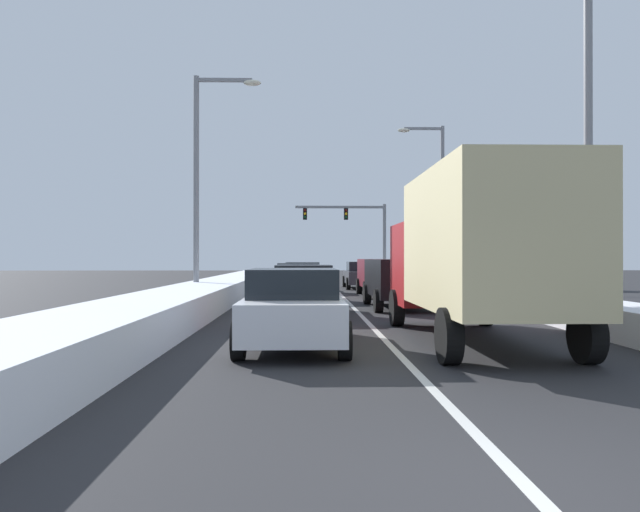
{
  "coord_description": "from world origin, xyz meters",
  "views": [
    {
      "loc": [
        -1.66,
        -4.09,
        1.72
      ],
      "look_at": [
        -0.83,
        29.47,
        1.83
      ],
      "focal_mm": 33.02,
      "sensor_mm": 36.0,
      "label": 1
    }
  ],
  "objects_px": {
    "suv_black_right_lane_second": "(400,278)",
    "sedan_charcoal_right_lane_fourth": "(362,275)",
    "sedan_tan_center_lane_second": "(304,290)",
    "sedan_silver_center_lane_third": "(299,281)",
    "street_lamp_left_mid": "(205,168)",
    "sedan_green_center_lane_fourth": "(303,277)",
    "sedan_white_center_lane_nearest": "(294,307)",
    "roadside_sign_right": "(479,221)",
    "street_lamp_right_near": "(576,120)",
    "box_truck_right_lane_nearest": "(475,249)",
    "traffic_light_gantry": "(356,225)",
    "street_lamp_right_mid": "(437,193)",
    "suv_maroon_right_lane_third": "(384,274)"
  },
  "relations": [
    {
      "from": "street_lamp_left_mid",
      "to": "sedan_white_center_lane_nearest",
      "type": "bearing_deg",
      "value": -72.52
    },
    {
      "from": "sedan_charcoal_right_lane_fourth",
      "to": "sedan_silver_center_lane_third",
      "type": "distance_m",
      "value": 9.93
    },
    {
      "from": "sedan_silver_center_lane_third",
      "to": "street_lamp_right_near",
      "type": "xyz_separation_m",
      "value": [
        7.37,
        -8.74,
        4.58
      ]
    },
    {
      "from": "street_lamp_right_mid",
      "to": "sedan_charcoal_right_lane_fourth",
      "type": "bearing_deg",
      "value": 177.08
    },
    {
      "from": "suv_black_right_lane_second",
      "to": "sedan_white_center_lane_nearest",
      "type": "relative_size",
      "value": 1.09
    },
    {
      "from": "suv_maroon_right_lane_third",
      "to": "sedan_charcoal_right_lane_fourth",
      "type": "bearing_deg",
      "value": 92.63
    },
    {
      "from": "traffic_light_gantry",
      "to": "street_lamp_right_mid",
      "type": "height_order",
      "value": "street_lamp_right_mid"
    },
    {
      "from": "sedan_charcoal_right_lane_fourth",
      "to": "street_lamp_right_near",
      "type": "height_order",
      "value": "street_lamp_right_near"
    },
    {
      "from": "box_truck_right_lane_nearest",
      "to": "suv_black_right_lane_second",
      "type": "xyz_separation_m",
      "value": [
        -0.19,
        8.29,
        -0.88
      ]
    },
    {
      "from": "sedan_tan_center_lane_second",
      "to": "street_lamp_right_near",
      "type": "bearing_deg",
      "value": -18.93
    },
    {
      "from": "suv_black_right_lane_second",
      "to": "sedan_charcoal_right_lane_fourth",
      "type": "bearing_deg",
      "value": 90.18
    },
    {
      "from": "traffic_light_gantry",
      "to": "street_lamp_right_mid",
      "type": "xyz_separation_m",
      "value": [
        3.2,
        -15.58,
        0.93
      ]
    },
    {
      "from": "roadside_sign_right",
      "to": "box_truck_right_lane_nearest",
      "type": "bearing_deg",
      "value": -106.74
    },
    {
      "from": "box_truck_right_lane_nearest",
      "to": "suv_maroon_right_lane_third",
      "type": "height_order",
      "value": "box_truck_right_lane_nearest"
    },
    {
      "from": "box_truck_right_lane_nearest",
      "to": "roadside_sign_right",
      "type": "relative_size",
      "value": 1.31
    },
    {
      "from": "sedan_tan_center_lane_second",
      "to": "roadside_sign_right",
      "type": "height_order",
      "value": "roadside_sign_right"
    },
    {
      "from": "box_truck_right_lane_nearest",
      "to": "sedan_charcoal_right_lane_fourth",
      "type": "height_order",
      "value": "box_truck_right_lane_nearest"
    },
    {
      "from": "sedan_silver_center_lane_third",
      "to": "traffic_light_gantry",
      "type": "relative_size",
      "value": 0.6
    },
    {
      "from": "sedan_tan_center_lane_second",
      "to": "street_lamp_right_near",
      "type": "distance_m",
      "value": 8.83
    },
    {
      "from": "suv_maroon_right_lane_third",
      "to": "sedan_silver_center_lane_third",
      "type": "bearing_deg",
      "value": -147.66
    },
    {
      "from": "sedan_silver_center_lane_third",
      "to": "street_lamp_left_mid",
      "type": "distance_m",
      "value": 5.87
    },
    {
      "from": "street_lamp_left_mid",
      "to": "sedan_green_center_lane_fourth",
      "type": "bearing_deg",
      "value": 59.37
    },
    {
      "from": "sedan_tan_center_lane_second",
      "to": "sedan_silver_center_lane_third",
      "type": "relative_size",
      "value": 1.0
    },
    {
      "from": "traffic_light_gantry",
      "to": "sedan_charcoal_right_lane_fourth",
      "type": "bearing_deg",
      "value": -93.8
    },
    {
      "from": "suv_maroon_right_lane_third",
      "to": "sedan_white_center_lane_nearest",
      "type": "relative_size",
      "value": 1.09
    },
    {
      "from": "street_lamp_right_near",
      "to": "sedan_green_center_lane_fourth",
      "type": "bearing_deg",
      "value": 116.57
    },
    {
      "from": "sedan_charcoal_right_lane_fourth",
      "to": "sedan_white_center_lane_nearest",
      "type": "xyz_separation_m",
      "value": [
        -3.44,
        -21.89,
        0.0
      ]
    },
    {
      "from": "sedan_charcoal_right_lane_fourth",
      "to": "roadside_sign_right",
      "type": "xyz_separation_m",
      "value": [
        7.52,
        2.81,
        3.25
      ]
    },
    {
      "from": "sedan_silver_center_lane_third",
      "to": "street_lamp_right_mid",
      "type": "relative_size",
      "value": 0.49
    },
    {
      "from": "box_truck_right_lane_nearest",
      "to": "sedan_silver_center_lane_third",
      "type": "bearing_deg",
      "value": 107.0
    },
    {
      "from": "suv_black_right_lane_second",
      "to": "traffic_light_gantry",
      "type": "height_order",
      "value": "traffic_light_gantry"
    },
    {
      "from": "box_truck_right_lane_nearest",
      "to": "sedan_tan_center_lane_second",
      "type": "relative_size",
      "value": 1.6
    },
    {
      "from": "sedan_green_center_lane_fourth",
      "to": "street_lamp_right_mid",
      "type": "xyz_separation_m",
      "value": [
        7.57,
        3.36,
        4.66
      ]
    },
    {
      "from": "street_lamp_left_mid",
      "to": "roadside_sign_right",
      "type": "relative_size",
      "value": 1.62
    },
    {
      "from": "suv_maroon_right_lane_third",
      "to": "box_truck_right_lane_nearest",
      "type": "bearing_deg",
      "value": -90.35
    },
    {
      "from": "traffic_light_gantry",
      "to": "roadside_sign_right",
      "type": "xyz_separation_m",
      "value": [
        6.49,
        -12.56,
        -0.48
      ]
    },
    {
      "from": "suv_black_right_lane_second",
      "to": "street_lamp_right_near",
      "type": "distance_m",
      "value": 7.57
    },
    {
      "from": "street_lamp_right_near",
      "to": "roadside_sign_right",
      "type": "bearing_deg",
      "value": 80.11
    },
    {
      "from": "suv_black_right_lane_second",
      "to": "street_lamp_left_mid",
      "type": "relative_size",
      "value": 0.55
    },
    {
      "from": "sedan_charcoal_right_lane_fourth",
      "to": "traffic_light_gantry",
      "type": "xyz_separation_m",
      "value": [
        1.02,
        15.37,
        3.73
      ]
    },
    {
      "from": "suv_black_right_lane_second",
      "to": "street_lamp_right_near",
      "type": "relative_size",
      "value": 0.54
    },
    {
      "from": "suv_black_right_lane_second",
      "to": "sedan_tan_center_lane_second",
      "type": "distance_m",
      "value": 4.11
    },
    {
      "from": "suv_maroon_right_lane_third",
      "to": "roadside_sign_right",
      "type": "height_order",
      "value": "roadside_sign_right"
    },
    {
      "from": "box_truck_right_lane_nearest",
      "to": "sedan_silver_center_lane_third",
      "type": "relative_size",
      "value": 1.6
    },
    {
      "from": "sedan_charcoal_right_lane_fourth",
      "to": "street_lamp_right_near",
      "type": "relative_size",
      "value": 0.5
    },
    {
      "from": "sedan_silver_center_lane_third",
      "to": "street_lamp_right_near",
      "type": "bearing_deg",
      "value": -49.88
    },
    {
      "from": "sedan_silver_center_lane_third",
      "to": "box_truck_right_lane_nearest",
      "type": "bearing_deg",
      "value": -73.0
    },
    {
      "from": "sedan_tan_center_lane_second",
      "to": "traffic_light_gantry",
      "type": "height_order",
      "value": "traffic_light_gantry"
    },
    {
      "from": "traffic_light_gantry",
      "to": "street_lamp_right_near",
      "type": "height_order",
      "value": "street_lamp_right_near"
    },
    {
      "from": "street_lamp_right_near",
      "to": "sedan_white_center_lane_nearest",
      "type": "bearing_deg",
      "value": -152.22
    }
  ]
}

